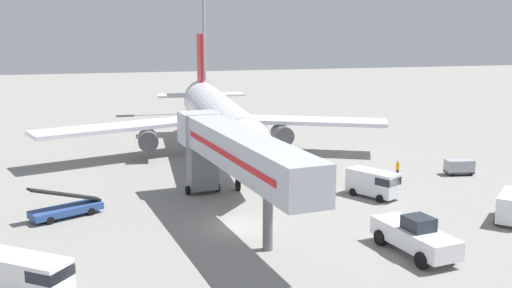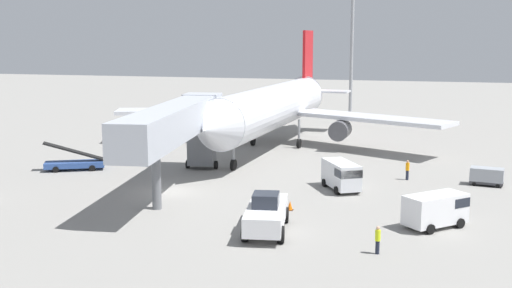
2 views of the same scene
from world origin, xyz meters
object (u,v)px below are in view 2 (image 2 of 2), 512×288
(service_van_mid_left, at_px, (437,209))
(ground_crew_worker_foreground, at_px, (378,239))
(pushback_tug, at_px, (266,214))
(baggage_cart_outer_left, at_px, (487,176))
(service_van_far_left, at_px, (342,174))
(ground_crew_worker_midground, at_px, (407,169))
(airplane_at_gate, at_px, (274,107))
(safety_cone_bravo, at_px, (290,205))
(apron_light_mast, at_px, (353,10))
(belt_loader_truck, at_px, (75,163))
(jet_bridge, at_px, (179,124))

(service_van_mid_left, bearing_deg, ground_crew_worker_foreground, -117.07)
(pushback_tug, relative_size, baggage_cart_outer_left, 2.43)
(pushback_tug, distance_m, service_van_mid_left, 11.66)
(service_van_far_left, height_order, baggage_cart_outer_left, service_van_far_left)
(baggage_cart_outer_left, relative_size, ground_crew_worker_midground, 1.61)
(airplane_at_gate, height_order, safety_cone_bravo, airplane_at_gate)
(pushback_tug, xyz_separation_m, apron_light_mast, (-3.30, 66.48, 16.26))
(pushback_tug, distance_m, ground_crew_worker_foreground, 7.86)
(ground_crew_worker_foreground, bearing_deg, belt_loader_truck, 152.23)
(jet_bridge, relative_size, pushback_tug, 3.31)
(ground_crew_worker_foreground, bearing_deg, service_van_mid_left, 62.93)
(pushback_tug, height_order, service_van_far_left, pushback_tug)
(airplane_at_gate, distance_m, ground_crew_worker_midground, 21.05)
(airplane_at_gate, distance_m, apron_light_mast, 37.28)
(baggage_cart_outer_left, relative_size, ground_crew_worker_foreground, 1.72)
(jet_bridge, xyz_separation_m, belt_loader_truck, (-12.88, 4.18, -4.88))
(jet_bridge, distance_m, service_van_mid_left, 22.28)
(belt_loader_truck, distance_m, service_van_far_left, 26.33)
(service_van_far_left, bearing_deg, service_van_mid_left, -48.23)
(ground_crew_worker_foreground, bearing_deg, jet_bridge, 146.06)
(jet_bridge, distance_m, ground_crew_worker_foreground, 21.99)
(pushback_tug, bearing_deg, ground_crew_worker_midground, 65.82)
(service_van_far_left, relative_size, ground_crew_worker_midground, 2.72)
(service_van_far_left, bearing_deg, ground_crew_worker_midground, 46.95)
(service_van_mid_left, distance_m, service_van_far_left, 11.64)
(service_van_far_left, xyz_separation_m, ground_crew_worker_foreground, (4.40, -15.25, -0.44))
(pushback_tug, height_order, ground_crew_worker_foreground, pushback_tug)
(jet_bridge, height_order, service_van_far_left, jet_bridge)
(pushback_tug, xyz_separation_m, ground_crew_worker_midground, (8.29, 18.47, -0.28))
(airplane_at_gate, distance_m, safety_cone_bravo, 27.65)
(pushback_tug, relative_size, apron_light_mast, 0.28)
(airplane_at_gate, height_order, baggage_cart_outer_left, airplane_at_gate)
(baggage_cart_outer_left, bearing_deg, service_van_mid_left, -106.84)
(ground_crew_worker_foreground, height_order, ground_crew_worker_midground, ground_crew_worker_midground)
(service_van_far_left, distance_m, ground_crew_worker_midground, 7.61)
(belt_loader_truck, bearing_deg, service_van_mid_left, -15.74)
(pushback_tug, distance_m, safety_cone_bravo, 5.66)
(belt_loader_truck, height_order, baggage_cart_outer_left, belt_loader_truck)
(pushback_tug, height_order, belt_loader_truck, belt_loader_truck)
(baggage_cart_outer_left, relative_size, apron_light_mast, 0.12)
(jet_bridge, xyz_separation_m, service_van_far_left, (13.42, 3.26, -4.27))
(ground_crew_worker_foreground, bearing_deg, apron_light_mast, 98.92)
(pushback_tug, relative_size, safety_cone_bravo, 9.90)
(jet_bridge, bearing_deg, belt_loader_truck, 162.04)
(jet_bridge, relative_size, ground_crew_worker_midground, 12.93)
(baggage_cart_outer_left, bearing_deg, ground_crew_worker_foreground, -110.28)
(airplane_at_gate, height_order, jet_bridge, airplane_at_gate)
(belt_loader_truck, relative_size, safety_cone_bravo, 8.16)
(service_van_far_left, distance_m, baggage_cart_outer_left, 13.08)
(safety_cone_bravo, height_order, apron_light_mast, apron_light_mast)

